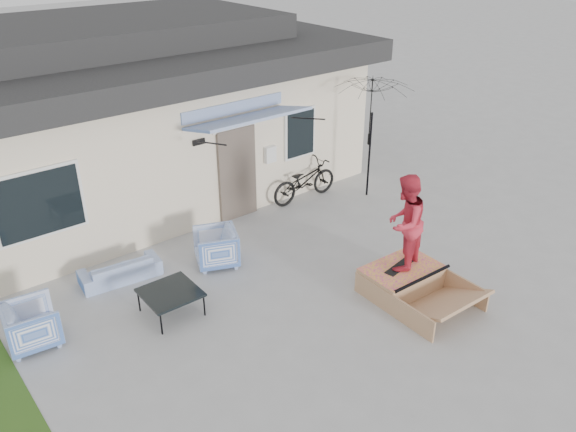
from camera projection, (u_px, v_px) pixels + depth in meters
ground at (342, 329)px, 9.56m from camera, size 90.00×90.00×0.00m
house at (121, 107)px, 14.21m from camera, size 10.80×8.49×4.10m
loveseat at (120, 266)px, 10.77m from camera, size 1.52×0.60×0.58m
armchair_left at (32, 322)px, 9.08m from camera, size 0.82×0.86×0.81m
armchair_right at (216, 246)px, 11.21m from camera, size 0.99×1.01×0.81m
coffee_table at (171, 302)px, 9.86m from camera, size 0.92×0.92×0.45m
bicycle at (304, 177)px, 13.75m from camera, size 1.85×0.66×1.18m
patio_umbrella at (371, 127)px, 13.43m from camera, size 2.04×1.93×2.20m
skate_ramp at (401, 278)px, 10.50m from camera, size 1.46×1.90×0.46m
skateboard at (400, 266)px, 10.42m from camera, size 0.79×0.32×0.05m
skater at (405, 221)px, 10.00m from camera, size 1.04×0.92×1.77m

